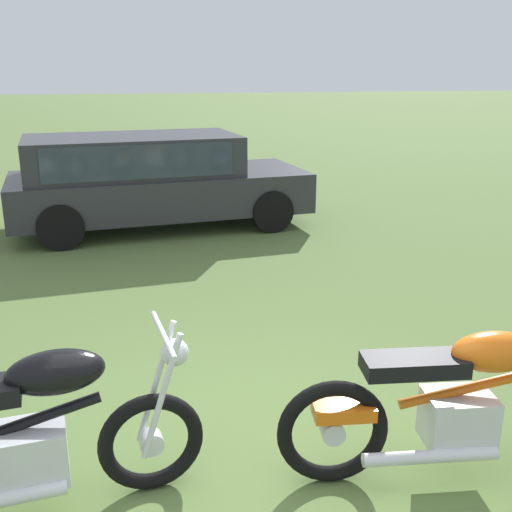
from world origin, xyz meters
The scene contains 4 objects.
ground_plane centered at (0.00, 0.00, 0.00)m, with size 120.00×120.00×0.00m, color #567038.
motorcycle_black centered at (-1.22, -0.02, 0.49)m, with size 1.98×0.69×1.02m.
motorcycle_orange centered at (1.26, -0.17, 0.48)m, with size 2.15×0.64×1.02m.
car_charcoal centered at (-0.35, 6.39, 0.84)m, with size 4.65×2.35×1.43m.
Camera 1 is at (-0.59, -3.07, 2.40)m, focal length 42.83 mm.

